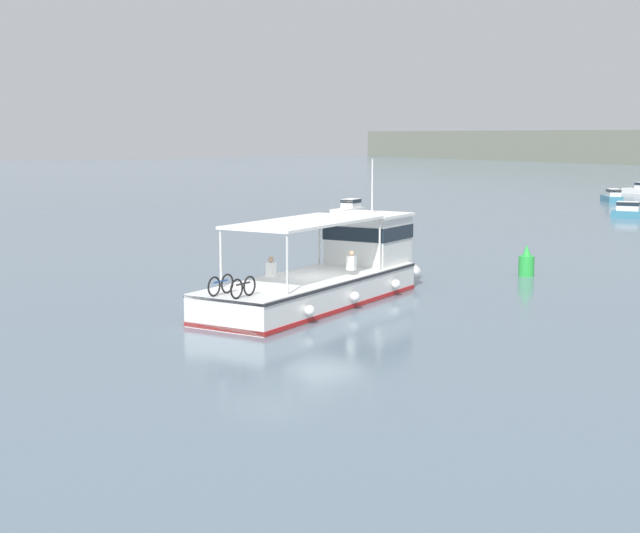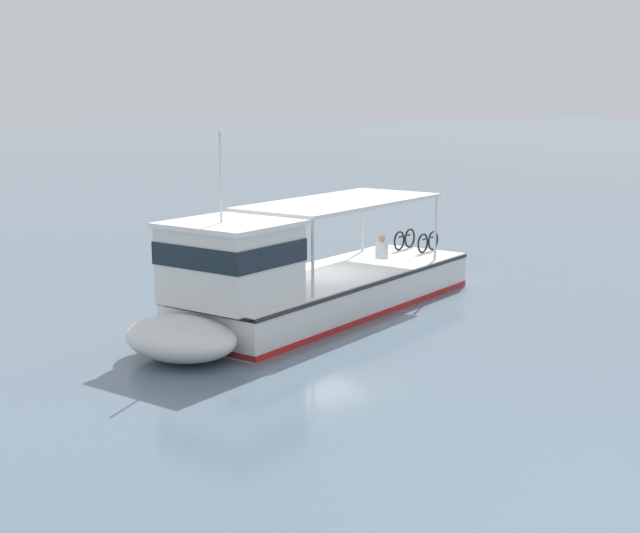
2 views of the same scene
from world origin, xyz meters
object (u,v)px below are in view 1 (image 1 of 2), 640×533
(ferry_main, at_px, (334,273))
(motorboat_near_port, at_px, (633,211))
(motorboat_far_left, at_px, (612,196))
(channel_buoy, at_px, (526,263))
(motorboat_far_right, at_px, (349,208))

(ferry_main, xyz_separation_m, motorboat_near_port, (-17.72, 37.99, -0.47))
(motorboat_far_left, height_order, motorboat_near_port, same)
(ferry_main, xyz_separation_m, channel_buoy, (-0.54, 10.55, -0.45))
(ferry_main, relative_size, channel_buoy, 9.07)
(motorboat_far_right, relative_size, channel_buoy, 2.68)
(motorboat_near_port, xyz_separation_m, channel_buoy, (17.18, -27.44, 0.02))
(motorboat_far_left, distance_m, motorboat_near_port, 17.63)
(motorboat_far_left, height_order, motorboat_far_right, same)
(ferry_main, bearing_deg, motorboat_near_port, 115.00)
(motorboat_far_right, xyz_separation_m, channel_buoy, (30.74, -10.51, 0.02))
(ferry_main, relative_size, motorboat_far_right, 3.38)
(motorboat_far_right, height_order, motorboat_near_port, same)
(motorboat_far_right, distance_m, motorboat_near_port, 21.69)
(ferry_main, xyz_separation_m, motorboat_far_left, (-30.44, 50.20, -0.47))
(motorboat_near_port, bearing_deg, channel_buoy, -57.95)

